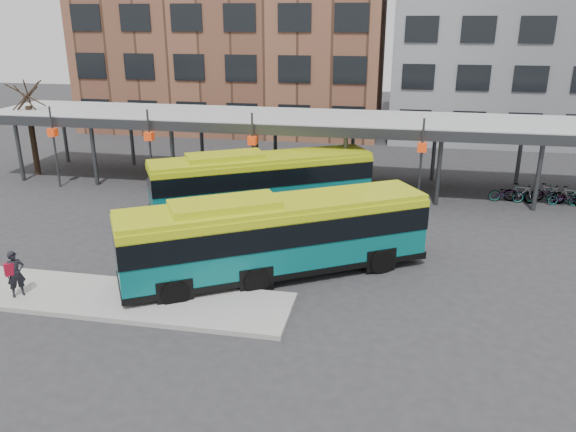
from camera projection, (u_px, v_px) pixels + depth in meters
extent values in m
plane|color=#28282B|center=(267.00, 276.00, 22.05)|extent=(120.00, 120.00, 0.00)
cube|color=gray|center=(99.00, 297.00, 20.23)|extent=(14.00, 3.00, 0.18)
cube|color=#999B9E|center=(316.00, 119.00, 32.74)|extent=(40.00, 6.00, 0.35)
cube|color=#383A3D|center=(308.00, 131.00, 30.01)|extent=(40.00, 0.15, 0.55)
cylinder|color=#383A3D|center=(19.00, 151.00, 34.38)|extent=(0.24, 0.24, 3.80)
cylinder|color=#383A3D|center=(65.00, 135.00, 39.00)|extent=(0.24, 0.24, 3.80)
cylinder|color=#383A3D|center=(94.00, 154.00, 33.47)|extent=(0.24, 0.24, 3.80)
cylinder|color=#383A3D|center=(132.00, 138.00, 38.10)|extent=(0.24, 0.24, 3.80)
cylinder|color=#383A3D|center=(173.00, 158.00, 32.57)|extent=(0.24, 0.24, 3.80)
cylinder|color=#383A3D|center=(202.00, 141.00, 37.20)|extent=(0.24, 0.24, 3.80)
cylinder|color=#383A3D|center=(257.00, 162.00, 31.67)|extent=(0.24, 0.24, 3.80)
cylinder|color=#383A3D|center=(275.00, 144.00, 36.29)|extent=(0.24, 0.24, 3.80)
cylinder|color=#383A3D|center=(345.00, 166.00, 30.77)|extent=(0.24, 0.24, 3.80)
cylinder|color=#383A3D|center=(353.00, 147.00, 35.39)|extent=(0.24, 0.24, 3.80)
cylinder|color=#383A3D|center=(439.00, 171.00, 29.86)|extent=(0.24, 0.24, 3.80)
cylinder|color=#383A3D|center=(434.00, 150.00, 34.49)|extent=(0.24, 0.24, 3.80)
cylinder|color=#383A3D|center=(538.00, 176.00, 28.96)|extent=(0.24, 0.24, 3.80)
cylinder|color=#383A3D|center=(520.00, 154.00, 33.59)|extent=(0.24, 0.24, 3.80)
cylinder|color=#383A3D|center=(55.00, 147.00, 32.93)|extent=(0.12, 0.12, 4.80)
cube|color=red|center=(53.00, 132.00, 32.63)|extent=(0.45, 0.45, 0.45)
cylinder|color=#383A3D|center=(150.00, 152.00, 31.84)|extent=(0.12, 0.12, 4.80)
cube|color=red|center=(149.00, 136.00, 31.54)|extent=(0.45, 0.45, 0.45)
cylinder|color=#383A3D|center=(253.00, 157.00, 30.76)|extent=(0.12, 0.12, 4.80)
cube|color=red|center=(252.00, 140.00, 30.46)|extent=(0.45, 0.45, 0.45)
cylinder|color=#383A3D|center=(421.00, 164.00, 29.14)|extent=(0.12, 0.12, 4.80)
cube|color=red|center=(422.00, 147.00, 28.84)|extent=(0.45, 0.45, 0.45)
cylinder|color=black|center=(33.00, 141.00, 35.66)|extent=(0.36, 0.36, 4.40)
cylinder|color=black|center=(28.00, 100.00, 34.78)|extent=(0.08, 1.63, 1.59)
cylinder|color=black|center=(28.00, 99.00, 34.89)|extent=(1.63, 0.13, 1.59)
cylinder|color=black|center=(26.00, 100.00, 34.81)|extent=(0.15, 1.63, 1.59)
cylinder|color=black|center=(26.00, 100.00, 34.70)|extent=(1.63, 0.10, 1.59)
cube|color=brown|center=(237.00, 1.00, 49.79)|extent=(26.00, 14.00, 22.00)
cube|color=slate|center=(547.00, 12.00, 45.43)|extent=(24.00, 14.00, 20.00)
cube|color=#085C5D|center=(276.00, 237.00, 21.65)|extent=(11.48, 8.24, 2.48)
cube|color=black|center=(276.00, 225.00, 21.49)|extent=(11.55, 8.31, 0.94)
cube|color=#A9B812|center=(276.00, 205.00, 21.21)|extent=(11.43, 8.15, 0.20)
cube|color=#A9B812|center=(225.00, 205.00, 20.50)|extent=(4.32, 3.57, 0.35)
cube|color=black|center=(276.00, 264.00, 22.03)|extent=(11.56, 8.32, 0.24)
cylinder|color=black|center=(381.00, 261.00, 22.22)|extent=(1.00, 0.76, 0.99)
cylinder|color=black|center=(354.00, 240.00, 24.36)|extent=(1.00, 0.76, 0.99)
cylinder|color=black|center=(256.00, 281.00, 20.56)|extent=(1.00, 0.76, 0.99)
cylinder|color=black|center=(239.00, 256.00, 22.71)|extent=(1.00, 0.76, 0.99)
cylinder|color=black|center=(175.00, 293.00, 19.61)|extent=(1.00, 0.76, 0.99)
cylinder|color=black|center=(165.00, 266.00, 21.75)|extent=(1.00, 0.76, 0.99)
cube|color=#085C5D|center=(262.00, 182.00, 29.19)|extent=(11.11, 7.79, 2.39)
cube|color=black|center=(262.00, 173.00, 29.03)|extent=(11.18, 7.86, 0.91)
cube|color=#A9B812|center=(262.00, 158.00, 28.76)|extent=(11.06, 7.71, 0.19)
cube|color=#A9B812|center=(225.00, 157.00, 28.11)|extent=(4.16, 3.40, 0.33)
cube|color=black|center=(263.00, 202.00, 29.55)|extent=(11.19, 7.87, 0.23)
cylinder|color=black|center=(338.00, 200.00, 29.67)|extent=(0.97, 0.72, 0.95)
cylinder|color=black|center=(321.00, 188.00, 31.74)|extent=(0.97, 0.72, 0.95)
cylinder|color=black|center=(247.00, 210.00, 28.15)|extent=(0.97, 0.72, 0.95)
cylinder|color=black|center=(236.00, 197.00, 30.23)|extent=(0.97, 0.72, 0.95)
cylinder|color=black|center=(190.00, 216.00, 27.27)|extent=(0.97, 0.72, 0.95)
cylinder|color=black|center=(183.00, 202.00, 29.35)|extent=(0.97, 0.72, 0.95)
imported|color=black|center=(16.00, 274.00, 19.86)|extent=(0.72, 0.74, 1.71)
cube|color=maroon|center=(9.00, 269.00, 19.68)|extent=(0.35, 0.36, 0.46)
imported|color=slate|center=(507.00, 193.00, 30.82)|extent=(1.85, 0.67, 0.97)
imported|color=slate|center=(521.00, 193.00, 30.65)|extent=(1.85, 0.93, 1.07)
imported|color=slate|center=(540.00, 194.00, 30.67)|extent=(1.90, 0.83, 0.97)
imported|color=slate|center=(548.00, 193.00, 30.73)|extent=(1.79, 1.01, 1.04)
imported|color=slate|center=(564.00, 198.00, 30.20)|extent=(1.64, 0.61, 0.85)
imported|color=slate|center=(570.00, 196.00, 30.20)|extent=(1.80, 0.98, 1.04)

